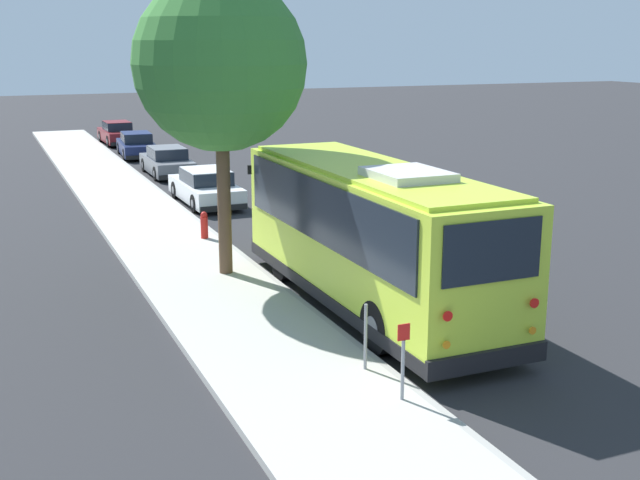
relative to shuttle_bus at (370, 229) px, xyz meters
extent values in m
plane|color=#28282B|center=(-0.36, -0.23, -1.82)|extent=(160.00, 160.00, 0.00)
cube|color=#B2AFA8|center=(-0.36, 3.03, -1.75)|extent=(80.00, 3.10, 0.15)
cube|color=#9D9A94|center=(-0.36, 1.41, -1.75)|extent=(80.00, 0.14, 0.15)
cube|color=#BCDB38|center=(0.00, 0.00, -0.11)|extent=(9.30, 2.49, 2.84)
cube|color=black|center=(0.00, 0.00, -1.39)|extent=(9.35, 2.54, 0.28)
cube|color=black|center=(0.00, 0.00, 0.51)|extent=(8.54, 2.58, 1.36)
cube|color=black|center=(4.67, -0.02, 0.51)|extent=(0.04, 2.15, 1.42)
cube|color=black|center=(-4.66, 0.02, 0.61)|extent=(0.04, 1.97, 1.08)
cube|color=black|center=(4.67, -0.02, 1.17)|extent=(0.05, 1.77, 0.22)
cube|color=#BCDB38|center=(0.00, 0.00, 1.35)|extent=(8.73, 2.26, 0.10)
cube|color=silver|center=(-1.65, 0.01, 1.47)|extent=(1.71, 1.40, 0.20)
cube|color=black|center=(4.69, -0.02, -1.35)|extent=(0.11, 2.47, 0.36)
cube|color=black|center=(-4.69, 0.02, -1.35)|extent=(0.11, 2.47, 0.36)
cylinder|color=red|center=(-4.73, 0.91, -0.39)|extent=(0.03, 0.18, 0.18)
cylinder|color=orange|center=(-4.73, 0.91, -0.90)|extent=(0.03, 0.14, 0.14)
cylinder|color=red|center=(-4.74, -0.86, -0.39)|extent=(0.03, 0.18, 0.18)
cylinder|color=orange|center=(-4.74, -0.86, -0.90)|extent=(0.03, 0.14, 0.14)
cube|color=white|center=(4.75, 0.80, -1.18)|extent=(0.04, 0.32, 0.18)
cube|color=white|center=(4.74, -0.84, -1.18)|extent=(0.04, 0.32, 0.18)
cube|color=black|center=(4.37, 1.36, 0.78)|extent=(0.06, 0.10, 0.24)
cylinder|color=black|center=(2.76, 1.06, -1.29)|extent=(1.07, 0.30, 1.07)
cylinder|color=slate|center=(2.76, 1.06, -1.29)|extent=(0.48, 0.32, 0.48)
cylinder|color=black|center=(2.75, -1.08, -1.29)|extent=(1.07, 0.30, 1.07)
cylinder|color=slate|center=(2.75, -1.08, -1.29)|extent=(0.48, 0.32, 0.48)
cylinder|color=black|center=(-2.60, 1.08, -1.29)|extent=(1.07, 0.30, 1.07)
cylinder|color=slate|center=(-2.60, 1.08, -1.29)|extent=(0.48, 0.32, 0.48)
cylinder|color=black|center=(-2.61, -1.06, -1.29)|extent=(1.07, 0.30, 1.07)
cylinder|color=slate|center=(-2.61, -1.06, -1.29)|extent=(0.48, 0.32, 0.48)
cube|color=silver|center=(13.06, 0.25, -1.34)|extent=(4.57, 1.78, 0.64)
cube|color=black|center=(12.94, 0.25, -0.78)|extent=(2.17, 1.52, 0.48)
cube|color=silver|center=(12.94, 0.25, -0.54)|extent=(2.08, 1.48, 0.05)
cube|color=black|center=(15.36, 0.27, -1.56)|extent=(0.09, 1.69, 0.20)
cube|color=black|center=(10.76, 0.23, -1.56)|extent=(0.09, 1.69, 0.20)
cylinder|color=black|center=(14.49, 1.06, -1.49)|extent=(0.66, 0.20, 0.66)
cylinder|color=slate|center=(14.49, 1.06, -1.49)|extent=(0.30, 0.22, 0.29)
cylinder|color=black|center=(14.50, -0.54, -1.49)|extent=(0.66, 0.20, 0.66)
cylinder|color=slate|center=(14.50, -0.54, -1.49)|extent=(0.30, 0.22, 0.29)
cylinder|color=black|center=(11.62, 1.04, -1.49)|extent=(0.66, 0.20, 0.66)
cylinder|color=slate|center=(11.62, 1.04, -1.49)|extent=(0.30, 0.22, 0.29)
cylinder|color=black|center=(11.63, -0.56, -1.49)|extent=(0.66, 0.20, 0.66)
cylinder|color=slate|center=(11.63, -0.56, -1.49)|extent=(0.30, 0.22, 0.29)
cube|color=slate|center=(20.08, 0.13, -1.35)|extent=(4.30, 1.73, 0.62)
cube|color=black|center=(19.97, 0.13, -0.80)|extent=(2.04, 1.48, 0.48)
cube|color=slate|center=(19.97, 0.13, -0.56)|extent=(1.96, 1.44, 0.05)
cube|color=black|center=(22.25, 0.11, -1.56)|extent=(0.09, 1.64, 0.20)
cube|color=black|center=(17.91, 0.15, -1.56)|extent=(0.09, 1.64, 0.20)
cylinder|color=black|center=(21.44, 0.89, -1.51)|extent=(0.63, 0.21, 0.63)
cylinder|color=slate|center=(21.44, 0.89, -1.51)|extent=(0.28, 0.22, 0.28)
cylinder|color=black|center=(21.43, -0.65, -1.51)|extent=(0.63, 0.21, 0.63)
cylinder|color=slate|center=(21.43, -0.65, -1.51)|extent=(0.28, 0.22, 0.28)
cylinder|color=black|center=(18.73, 0.91, -1.51)|extent=(0.63, 0.21, 0.63)
cylinder|color=slate|center=(18.73, 0.91, -1.51)|extent=(0.28, 0.22, 0.28)
cylinder|color=black|center=(18.72, -0.63, -1.51)|extent=(0.63, 0.21, 0.63)
cylinder|color=slate|center=(18.72, -0.63, -1.51)|extent=(0.28, 0.22, 0.28)
cube|color=#19234C|center=(26.60, 0.28, -1.36)|extent=(4.40, 1.91, 0.61)
cube|color=black|center=(26.48, 0.28, -0.81)|extent=(2.12, 1.54, 0.48)
cube|color=#19234C|center=(26.48, 0.28, -0.57)|extent=(2.04, 1.50, 0.05)
cube|color=black|center=(28.76, 0.13, -1.57)|extent=(0.18, 1.59, 0.20)
cube|color=black|center=(24.43, 0.42, -1.57)|extent=(0.18, 1.59, 0.20)
cylinder|color=black|center=(28.00, 0.93, -1.51)|extent=(0.63, 0.24, 0.62)
cylinder|color=slate|center=(28.00, 0.93, -1.51)|extent=(0.29, 0.24, 0.28)
cylinder|color=black|center=(27.90, -0.55, -1.51)|extent=(0.63, 0.24, 0.62)
cylinder|color=slate|center=(27.90, -0.55, -1.51)|extent=(0.29, 0.24, 0.28)
cylinder|color=black|center=(25.29, 1.10, -1.51)|extent=(0.63, 0.24, 0.62)
cylinder|color=slate|center=(25.29, 1.10, -1.51)|extent=(0.29, 0.24, 0.28)
cylinder|color=black|center=(25.19, -0.38, -1.51)|extent=(0.63, 0.24, 0.62)
cylinder|color=slate|center=(25.19, -0.38, -1.51)|extent=(0.29, 0.24, 0.28)
cube|color=maroon|center=(32.27, 0.34, -1.32)|extent=(4.23, 1.71, 0.66)
cube|color=black|center=(32.16, 0.33, -0.75)|extent=(2.02, 1.44, 0.48)
cube|color=maroon|center=(32.16, 0.33, -0.51)|extent=(1.94, 1.41, 0.05)
cube|color=black|center=(34.39, 0.38, -1.55)|extent=(0.12, 1.57, 0.20)
cube|color=black|center=(30.16, 0.29, -1.55)|extent=(0.12, 1.57, 0.20)
cylinder|color=black|center=(33.58, 1.10, -1.48)|extent=(0.68, 0.22, 0.68)
cylinder|color=slate|center=(33.58, 1.10, -1.48)|extent=(0.31, 0.23, 0.30)
cylinder|color=black|center=(33.61, -0.37, -1.48)|extent=(0.68, 0.22, 0.68)
cylinder|color=slate|center=(33.61, -0.37, -1.48)|extent=(0.31, 0.23, 0.30)
cylinder|color=black|center=(30.93, 1.04, -1.48)|extent=(0.68, 0.22, 0.68)
cylinder|color=slate|center=(30.93, 1.04, -1.48)|extent=(0.31, 0.23, 0.30)
cylinder|color=black|center=(30.97, -0.43, -1.48)|extent=(0.68, 0.22, 0.68)
cylinder|color=slate|center=(30.97, -0.43, -1.48)|extent=(0.31, 0.23, 0.30)
cylinder|color=brown|center=(3.47, 2.33, 0.20)|extent=(0.34, 0.34, 3.74)
sphere|color=#387A33|center=(3.47, 2.33, 3.54)|extent=(4.22, 4.22, 4.22)
sphere|color=#3C8437|center=(4.00, 2.33, 4.91)|extent=(2.74, 2.74, 2.74)
cylinder|color=gray|center=(-4.86, 1.81, -1.15)|extent=(0.06, 0.06, 1.04)
cube|color=red|center=(-4.86, 1.81, -0.50)|extent=(0.02, 0.22, 0.28)
cylinder|color=gray|center=(-3.49, 1.81, -1.06)|extent=(0.06, 0.06, 1.23)
cylinder|color=red|center=(7.25, 1.88, -1.35)|extent=(0.22, 0.22, 0.65)
sphere|color=red|center=(7.25, 1.88, -0.96)|extent=(0.20, 0.20, 0.20)
camera|label=1|loc=(-15.55, 7.84, 4.08)|focal=45.00mm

